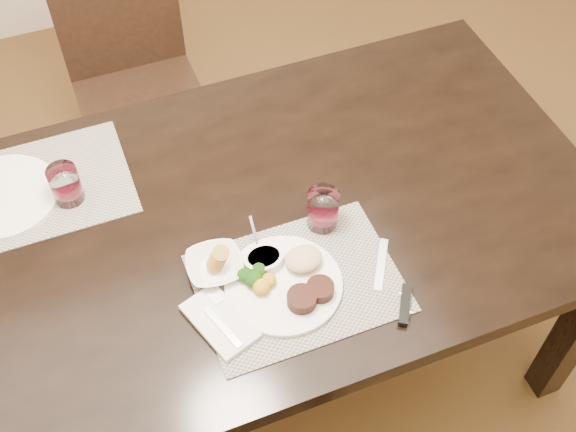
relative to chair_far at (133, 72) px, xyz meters
name	(u,v)px	position (x,y,z in m)	size (l,w,h in m)	color
ground_plane	(228,368)	(0.00, -0.93, -0.50)	(4.50, 4.50, 0.00)	#4B3218
dining_table	(211,248)	(0.00, -0.93, 0.16)	(2.00, 1.00, 0.75)	black
chair_far	(133,72)	(0.00, 0.00, 0.00)	(0.42, 0.42, 0.90)	black
placemat_near	(298,283)	(0.15, -1.16, 0.25)	(0.46, 0.34, 0.00)	gray
placemat_far	(39,188)	(-0.36, -0.65, 0.25)	(0.46, 0.34, 0.00)	gray
dinner_plate	(289,282)	(0.12, -1.16, 0.27)	(0.27, 0.27, 0.05)	white
napkin_fork	(220,321)	(-0.05, -1.20, 0.26)	(0.15, 0.20, 0.02)	silver
steak_knife	(399,294)	(0.35, -1.28, 0.26)	(0.09, 0.24, 0.01)	silver
cracker_bowl	(215,265)	(-0.02, -1.06, 0.27)	(0.14, 0.14, 0.06)	white
sauce_ramekin	(264,260)	(0.09, -1.09, 0.27)	(0.10, 0.14, 0.08)	white
wine_glass_near	(323,211)	(0.27, -1.02, 0.30)	(0.08, 0.08, 0.11)	silver
far_plate	(3,196)	(-0.45, -0.66, 0.26)	(0.28, 0.28, 0.01)	white
wine_glass_far	(66,186)	(-0.29, -0.72, 0.30)	(0.07, 0.07, 0.10)	silver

